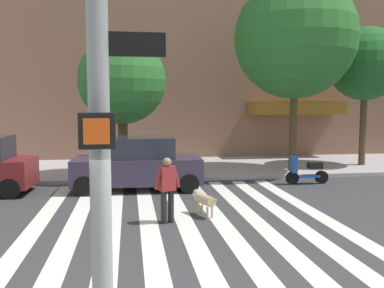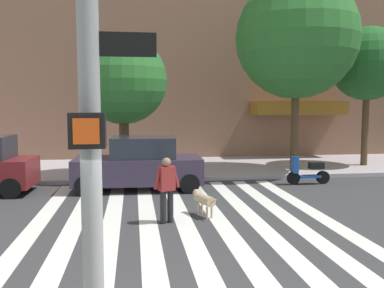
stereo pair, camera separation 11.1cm
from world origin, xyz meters
The scene contains 11 objects.
ground_plane centered at (0.00, 5.68, 0.00)m, with size 160.00×160.00×0.00m, color #353538.
sidewalk_far centered at (0.00, 14.36, 0.07)m, with size 80.00×6.00×0.15m, color #AD9FA6.
crosswalk_stripes centered at (0.50, 5.68, 0.00)m, with size 7.65×10.76×0.01m.
traffic_light_pole centered at (-1.09, -0.77, 3.52)m, with size 0.74×0.46×5.80m.
parked_car_behind_first centered at (-0.54, 10.12, 0.87)m, with size 4.41×2.07×1.82m.
parked_scooter centered at (5.63, 10.19, 0.48)m, with size 1.63×0.50×1.11m.
street_tree_nearest centered at (-1.10, 12.33, 3.85)m, with size 3.43×3.43×5.44m.
street_tree_middle centered at (5.95, 12.41, 5.65)m, with size 5.01×5.01×8.02m.
street_tree_further centered at (9.75, 13.50, 4.74)m, with size 3.30×3.30×6.26m.
pedestrian_dog_walker centered at (0.06, 5.89, 0.93)m, with size 0.69×0.36×1.64m.
dog_on_leash centered at (1.07, 6.40, 0.44)m, with size 0.53×1.08×0.65m.
Camera 1 is at (-0.85, -4.28, 2.96)m, focal length 39.16 mm.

